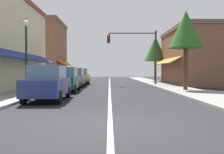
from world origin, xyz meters
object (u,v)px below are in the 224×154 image
Objects in this scene: traffic_signal_mast_arm at (139,48)px; street_lamp_left_near at (26,45)px; parked_car_nearest_left at (48,83)px; tree_right_far at (155,49)px; parked_car_far_left at (80,77)px; parked_car_third_left at (75,78)px; parked_car_second_left at (66,80)px; tree_right_near at (186,30)px.

street_lamp_left_near is at bearing -127.48° from traffic_signal_mast_arm.
traffic_signal_mast_arm is (6.14, 12.84, 3.00)m from parked_car_nearest_left.
parked_car_far_left is at bearing -151.01° from tree_right_far.
tree_right_far is (9.36, 9.83, 3.57)m from parked_car_third_left.
parked_car_second_left is 9.49m from tree_right_near.
parked_car_nearest_left is 14.81m from parked_car_far_left.
parked_car_third_left is 7.45m from traffic_signal_mast_arm.
parked_car_third_left is 1.00× the size of parked_car_far_left.
parked_car_second_left is at bearing 58.17° from street_lamp_left_near.
tree_right_far reaches higher than street_lamp_left_near.
tree_right_far reaches higher than parked_car_far_left.
tree_right_far reaches higher than tree_right_near.
parked_car_far_left is (-0.02, 4.63, 0.00)m from parked_car_third_left.
street_lamp_left_near is 11.14m from tree_right_near.
traffic_signal_mast_arm is 0.93× the size of tree_right_far.
parked_car_nearest_left is 0.73× the size of traffic_signal_mast_arm.
parked_car_nearest_left is 1.01× the size of parked_car_second_left.
parked_car_third_left is 0.67× the size of tree_right_far.
tree_right_far is (3.09, 7.16, 0.56)m from traffic_signal_mast_arm.
tree_right_far is at bearing 46.04° from parked_car_third_left.
parked_car_nearest_left is 10.92m from tree_right_near.
tree_right_far is at bearing 28.99° from parked_car_far_left.
parked_car_third_left is at bearing -89.81° from parked_car_far_left.
parked_car_second_left is at bearing -89.58° from parked_car_far_left.
tree_right_far is (9.23, 20.00, 3.57)m from parked_car_nearest_left.
traffic_signal_mast_arm is 1.25× the size of street_lamp_left_near.
parked_car_third_left is 14.03m from tree_right_far.
parked_car_second_left is 1.00× the size of parked_car_third_left.
tree_right_near is at bearing -46.47° from parked_car_far_left.
tree_right_near reaches higher than parked_car_nearest_left.
traffic_signal_mast_arm reaches higher than parked_car_nearest_left.
parked_car_far_left is at bearing 133.54° from tree_right_near.
parked_car_second_left is 9.51m from parked_car_far_left.
parked_car_third_left is at bearing -133.59° from tree_right_far.
parked_car_nearest_left is 22.32m from tree_right_far.
tree_right_far is at bearing 57.47° from parked_car_second_left.
traffic_signal_mast_arm is (6.27, 2.67, 3.00)m from parked_car_third_left.
tree_right_near reaches higher than parked_car_third_left.
traffic_signal_mast_arm is at bearing 52.52° from street_lamp_left_near.
traffic_signal_mast_arm reaches higher than parked_car_third_left.
parked_car_third_left is at bearing 77.25° from street_lamp_left_near.
traffic_signal_mast_arm is at bearing 22.68° from parked_car_third_left.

